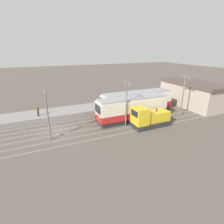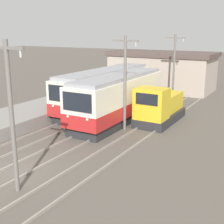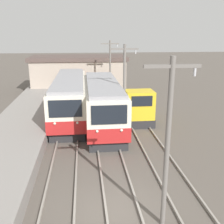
{
  "view_description": "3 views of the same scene",
  "coord_description": "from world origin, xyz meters",
  "px_view_note": "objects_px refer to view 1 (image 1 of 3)",
  "views": [
    {
      "loc": [
        22.24,
        -2.01,
        10.61
      ],
      "look_at": [
        0.12,
        7.83,
        1.81
      ],
      "focal_mm": 28.0,
      "sensor_mm": 36.0,
      "label": 1
    },
    {
      "loc": [
        11.83,
        -10.15,
        7.07
      ],
      "look_at": [
        1.35,
        8.06,
        1.57
      ],
      "focal_mm": 50.0,
      "sensor_mm": 36.0,
      "label": 2
    },
    {
      "loc": [
        -1.3,
        -9.81,
        7.44
      ],
      "look_at": [
        0.66,
        8.28,
        2.0
      ],
      "focal_mm": 42.0,
      "sensor_mm": 36.0,
      "label": 3
    }
  ],
  "objects_px": {
    "shunting_locomotive": "(149,118)",
    "commuter_train_left": "(137,103)",
    "commuter_train_center": "(132,110)",
    "catenary_mast_mid": "(126,101)",
    "catenary_mast_far": "(183,94)",
    "person_on_platform": "(38,111)",
    "catenary_mast_near": "(47,112)"
  },
  "relations": [
    {
      "from": "shunting_locomotive",
      "to": "catenary_mast_far",
      "type": "relative_size",
      "value": 0.84
    },
    {
      "from": "commuter_train_left",
      "to": "catenary_mast_far",
      "type": "height_order",
      "value": "catenary_mast_far"
    },
    {
      "from": "commuter_train_left",
      "to": "catenary_mast_near",
      "type": "xyz_separation_m",
      "value": [
        4.31,
        -14.96,
        1.97
      ]
    },
    {
      "from": "catenary_mast_far",
      "to": "person_on_platform",
      "type": "xyz_separation_m",
      "value": [
        -6.88,
        -21.97,
        -1.97
      ]
    },
    {
      "from": "catenary_mast_mid",
      "to": "person_on_platform",
      "type": "distance_m",
      "value": 13.54
    },
    {
      "from": "shunting_locomotive",
      "to": "catenary_mast_mid",
      "type": "bearing_deg",
      "value": -116.67
    },
    {
      "from": "shunting_locomotive",
      "to": "catenary_mast_mid",
      "type": "xyz_separation_m",
      "value": [
        -1.49,
        -2.97,
        2.48
      ]
    },
    {
      "from": "catenary_mast_far",
      "to": "person_on_platform",
      "type": "height_order",
      "value": "catenary_mast_far"
    },
    {
      "from": "commuter_train_center",
      "to": "shunting_locomotive",
      "type": "relative_size",
      "value": 2.0
    },
    {
      "from": "shunting_locomotive",
      "to": "catenary_mast_far",
      "type": "distance_m",
      "value": 8.04
    },
    {
      "from": "catenary_mast_mid",
      "to": "person_on_platform",
      "type": "height_order",
      "value": "catenary_mast_mid"
    },
    {
      "from": "commuter_train_center",
      "to": "person_on_platform",
      "type": "distance_m",
      "value": 14.39
    },
    {
      "from": "catenary_mast_near",
      "to": "catenary_mast_far",
      "type": "distance_m",
      "value": 20.94
    },
    {
      "from": "catenary_mast_mid",
      "to": "catenary_mast_near",
      "type": "bearing_deg",
      "value": -90.0
    },
    {
      "from": "catenary_mast_near",
      "to": "catenary_mast_far",
      "type": "bearing_deg",
      "value": 90.0
    },
    {
      "from": "catenary_mast_near",
      "to": "commuter_train_left",
      "type": "bearing_deg",
      "value": 106.06
    },
    {
      "from": "shunting_locomotive",
      "to": "catenary_mast_far",
      "type": "xyz_separation_m",
      "value": [
        -1.49,
        7.5,
        2.48
      ]
    },
    {
      "from": "commuter_train_left",
      "to": "person_on_platform",
      "type": "height_order",
      "value": "commuter_train_left"
    },
    {
      "from": "commuter_train_center",
      "to": "person_on_platform",
      "type": "bearing_deg",
      "value": -111.92
    },
    {
      "from": "shunting_locomotive",
      "to": "commuter_train_left",
      "type": "bearing_deg",
      "value": 165.31
    },
    {
      "from": "catenary_mast_near",
      "to": "commuter_train_center",
      "type": "bearing_deg",
      "value": 96.98
    },
    {
      "from": "commuter_train_left",
      "to": "catenary_mast_near",
      "type": "bearing_deg",
      "value": -73.94
    },
    {
      "from": "catenary_mast_mid",
      "to": "person_on_platform",
      "type": "xyz_separation_m",
      "value": [
        -6.88,
        -11.5,
        -1.97
      ]
    },
    {
      "from": "catenary_mast_far",
      "to": "catenary_mast_near",
      "type": "bearing_deg",
      "value": -90.0
    },
    {
      "from": "commuter_train_left",
      "to": "commuter_train_center",
      "type": "bearing_deg",
      "value": -43.3
    },
    {
      "from": "shunting_locomotive",
      "to": "person_on_platform",
      "type": "xyz_separation_m",
      "value": [
        -8.37,
        -14.47,
        0.51
      ]
    },
    {
      "from": "commuter_train_center",
      "to": "shunting_locomotive",
      "type": "bearing_deg",
      "value": 20.44
    },
    {
      "from": "catenary_mast_near",
      "to": "catenary_mast_mid",
      "type": "distance_m",
      "value": 10.47
    },
    {
      "from": "catenary_mast_near",
      "to": "catenary_mast_far",
      "type": "height_order",
      "value": "same"
    },
    {
      "from": "catenary_mast_near",
      "to": "catenary_mast_far",
      "type": "xyz_separation_m",
      "value": [
        0.0,
        20.94,
        0.0
      ]
    },
    {
      "from": "commuter_train_center",
      "to": "catenary_mast_mid",
      "type": "relative_size",
      "value": 1.68
    },
    {
      "from": "catenary_mast_near",
      "to": "person_on_platform",
      "type": "height_order",
      "value": "catenary_mast_near"
    }
  ]
}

